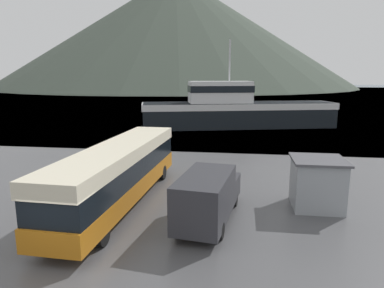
{
  "coord_description": "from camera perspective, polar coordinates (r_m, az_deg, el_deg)",
  "views": [
    {
      "loc": [
        6.2,
        -9.89,
        6.59
      ],
      "look_at": [
        2.94,
        12.77,
        2.0
      ],
      "focal_mm": 32.0,
      "sensor_mm": 36.0,
      "label": 1
    }
  ],
  "objects": [
    {
      "name": "dock_kiosk",
      "position": [
        18.43,
        20.12,
        -6.12
      ],
      "size": [
        2.59,
        2.64,
        2.54
      ],
      "color": "#93999E",
      "rests_on": "ground"
    },
    {
      "name": "tour_bus",
      "position": [
        18.14,
        -12.0,
        -4.38
      ],
      "size": [
        2.91,
        13.01,
        3.09
      ],
      "rotation": [
        0.0,
        0.0,
        -0.04
      ],
      "color": "#B26614",
      "rests_on": "ground"
    },
    {
      "name": "storage_bin",
      "position": [
        22.62,
        -18.42,
        -4.69
      ],
      "size": [
        1.49,
        1.43,
        1.13
      ],
      "color": "green",
      "rests_on": "ground"
    },
    {
      "name": "water_surface",
      "position": [
        149.24,
        5.87,
        8.74
      ],
      "size": [
        240.0,
        240.0,
        0.0
      ],
      "primitive_type": "plane",
      "color": "#475B6B",
      "rests_on": "ground"
    },
    {
      "name": "hill_backdrop",
      "position": [
        213.68,
        -2.64,
        18.2
      ],
      "size": [
        202.77,
        202.77,
        64.41
      ],
      "primitive_type": "cone",
      "color": "#3D473D",
      "rests_on": "ground"
    },
    {
      "name": "fishing_boat",
      "position": [
        44.86,
        7.21,
        5.75
      ],
      "size": [
        25.25,
        11.4,
        11.0
      ],
      "rotation": [
        0.0,
        0.0,
        4.97
      ],
      "color": "black",
      "rests_on": "water_surface"
    },
    {
      "name": "delivery_van",
      "position": [
        15.72,
        2.75,
        -8.52
      ],
      "size": [
        2.79,
        6.32,
        2.36
      ],
      "rotation": [
        0.0,
        0.0,
        -0.13
      ],
      "color": "#2D2D33",
      "rests_on": "ground"
    },
    {
      "name": "ground_plane",
      "position": [
        13.41,
        -21.89,
        -18.98
      ],
      "size": [
        400.0,
        400.0,
        0.0
      ],
      "primitive_type": "plane",
      "color": "#4C4C4F"
    }
  ]
}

